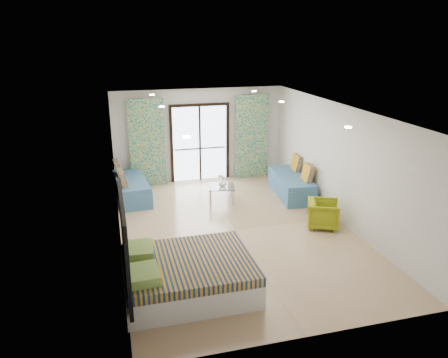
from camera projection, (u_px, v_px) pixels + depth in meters
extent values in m
cube|color=black|center=(199.00, 105.00, 12.47)|extent=(1.76, 0.08, 0.08)
cube|color=black|center=(172.00, 145.00, 12.63)|extent=(0.08, 0.08, 2.20)
cube|color=black|center=(227.00, 142.00, 13.04)|extent=(0.08, 0.08, 2.20)
cube|color=black|center=(200.00, 144.00, 12.83)|extent=(0.05, 0.06, 2.20)
cube|color=#595451|center=(200.00, 148.00, 12.90)|extent=(1.52, 0.03, 0.04)
cube|color=silver|center=(147.00, 143.00, 12.28)|extent=(1.00, 0.10, 2.50)
cube|color=silver|center=(252.00, 137.00, 13.04)|extent=(1.00, 0.10, 2.50)
cylinder|color=#FFE0B2|center=(186.00, 137.00, 6.76)|extent=(0.12, 0.12, 0.02)
cylinder|color=#FFE0B2|center=(348.00, 127.00, 7.45)|extent=(0.12, 0.12, 0.02)
cylinder|color=#FFE0B2|center=(162.00, 107.00, 9.51)|extent=(0.12, 0.12, 0.02)
cylinder|color=#FFE0B2|center=(282.00, 102.00, 10.19)|extent=(0.12, 0.12, 0.02)
cylinder|color=#FFE0B2|center=(152.00, 95.00, 11.34)|extent=(0.12, 0.12, 0.02)
cylinder|color=#FFE0B2|center=(254.00, 91.00, 12.02)|extent=(0.12, 0.12, 0.02)
cube|color=black|center=(125.00, 242.00, 6.91)|extent=(0.06, 2.10, 1.50)
cube|color=silver|center=(121.00, 213.00, 8.05)|extent=(0.02, 0.10, 0.10)
cube|color=silver|center=(189.00, 279.00, 7.42)|extent=(2.15, 1.72, 0.43)
cube|color=navy|center=(188.00, 264.00, 7.33)|extent=(2.13, 1.76, 0.16)
cube|color=#1B7C7C|center=(143.00, 275.00, 6.71)|extent=(0.51, 0.62, 0.15)
cube|color=#1B7C7C|center=(139.00, 250.00, 7.46)|extent=(0.52, 0.62, 0.15)
cube|color=#3B668E|center=(132.00, 190.00, 11.60)|extent=(0.93, 2.00, 0.43)
cube|color=#3B668E|center=(131.00, 181.00, 11.52)|extent=(0.91, 1.96, 0.11)
cube|color=navy|center=(122.00, 178.00, 10.95)|extent=(0.26, 0.50, 0.45)
cube|color=navy|center=(118.00, 168.00, 11.75)|extent=(0.26, 0.50, 0.45)
cube|color=#3B668E|center=(291.00, 187.00, 11.85)|extent=(1.00, 2.08, 0.45)
cube|color=#3B668E|center=(292.00, 177.00, 11.76)|extent=(0.98, 2.04, 0.11)
cube|color=navy|center=(308.00, 173.00, 11.28)|extent=(0.28, 0.52, 0.46)
cube|color=navy|center=(297.00, 163.00, 12.16)|extent=(0.28, 0.52, 0.46)
cylinder|color=silver|center=(210.00, 198.00, 11.06)|extent=(0.06, 0.06, 0.43)
cylinder|color=silver|center=(233.00, 198.00, 11.08)|extent=(0.06, 0.06, 0.43)
cylinder|color=silver|center=(210.00, 191.00, 11.61)|extent=(0.06, 0.06, 0.43)
cylinder|color=silver|center=(232.00, 190.00, 11.63)|extent=(0.06, 0.06, 0.43)
cube|color=#8CA59E|center=(221.00, 186.00, 11.28)|extent=(0.79, 0.79, 0.02)
sphere|color=white|center=(223.00, 178.00, 11.20)|extent=(0.07, 0.07, 0.07)
sphere|color=white|center=(221.00, 176.00, 11.24)|extent=(0.07, 0.07, 0.07)
sphere|color=white|center=(219.00, 176.00, 11.18)|extent=(0.07, 0.07, 0.07)
sphere|color=white|center=(221.00, 176.00, 11.13)|extent=(0.07, 0.07, 0.07)
imported|color=white|center=(223.00, 183.00, 11.19)|extent=(0.23, 0.24, 0.21)
imported|color=olive|center=(323.00, 213.00, 9.85)|extent=(0.84, 0.86, 0.69)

